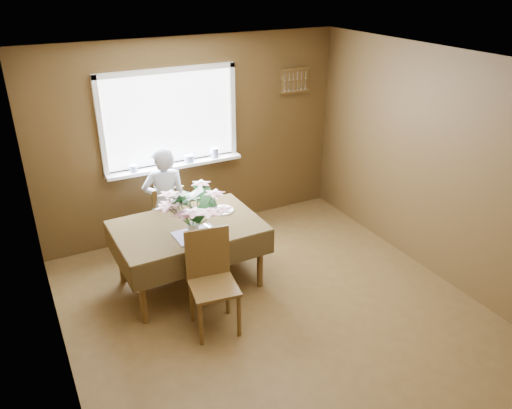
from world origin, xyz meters
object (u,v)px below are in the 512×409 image
flower_bouquet (192,207)px  seated_woman (166,204)px  dining_table (188,232)px  chair_near (211,277)px  chair_far (168,215)px

flower_bouquet → seated_woman: bearing=88.9°
flower_bouquet → dining_table: bearing=83.1°
dining_table → chair_near: (-0.05, -0.74, -0.11)m
chair_far → chair_near: (-0.08, -1.55, 0.06)m
chair_far → seated_woman: size_ratio=0.63×
chair_far → flower_bouquet: bearing=90.2°
dining_table → chair_far: chair_far is taller
dining_table → chair_far: size_ratio=1.76×
seated_woman → dining_table: bearing=102.1°
seated_woman → flower_bouquet: (-0.02, -0.97, 0.38)m
dining_table → flower_bouquet: size_ratio=2.58×
chair_near → seated_woman: size_ratio=0.72×
chair_near → flower_bouquet: bearing=96.0°
chair_far → flower_bouquet: size_ratio=1.47×
chair_far → chair_near: bearing=90.7°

